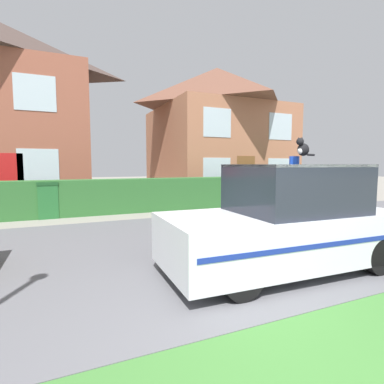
% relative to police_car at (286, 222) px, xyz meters
% --- Properties ---
extents(ground_plane, '(80.00, 80.00, 0.00)m').
position_rel_police_car_xyz_m(ground_plane, '(-1.47, -1.86, -0.77)').
color(ground_plane, gray).
extents(road_strip, '(28.00, 6.58, 0.01)m').
position_rel_police_car_xyz_m(road_strip, '(-1.47, 2.03, -0.77)').
color(road_strip, '#5B5B60').
rests_on(road_strip, ground).
extents(garden_hedge, '(15.82, 0.82, 1.19)m').
position_rel_police_car_xyz_m(garden_hedge, '(-0.05, 6.88, -0.18)').
color(garden_hedge, '#2D662D').
rests_on(garden_hedge, ground).
extents(police_car, '(3.96, 1.81, 1.81)m').
position_rel_police_car_xyz_m(police_car, '(0.00, 0.00, 0.00)').
color(police_car, black).
rests_on(police_car, road_strip).
extents(cat, '(0.33, 0.20, 0.28)m').
position_rel_police_car_xyz_m(cat, '(0.09, -0.21, 1.16)').
color(cat, black).
rests_on(cat, police_car).
extents(house_right, '(6.82, 7.02, 7.14)m').
position_rel_police_car_xyz_m(house_right, '(5.06, 11.65, 2.87)').
color(house_right, '#A86B4C').
rests_on(house_right, ground).
extents(wheelie_bin, '(0.63, 0.62, 1.15)m').
position_rel_police_car_xyz_m(wheelie_bin, '(-3.66, 6.72, -0.19)').
color(wheelie_bin, '#23662D').
rests_on(wheelie_bin, ground).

